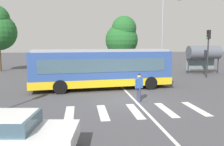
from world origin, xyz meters
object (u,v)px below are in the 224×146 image
Objects in this scene: parked_car_charcoal at (100,65)px; traffic_light_far_corner at (208,46)px; parked_car_teal at (122,65)px; city_transit_bus at (102,69)px; twin_arm_street_lamp at (163,27)px; pedestrian_crossing_street at (139,86)px; parked_car_blue at (143,65)px; foreground_sedan at (2,133)px; parked_car_black at (79,65)px; background_tree_right at (122,37)px; bus_stop_shelter at (204,53)px.

parked_car_charcoal is 0.96× the size of traffic_light_far_corner.
traffic_light_far_corner is at bearing -41.83° from parked_car_teal.
city_transit_bus is at bearing -158.95° from traffic_light_far_corner.
traffic_light_far_corner reaches higher than city_transit_bus.
parked_car_teal is at bearing 149.35° from twin_arm_street_lamp.
pedestrian_crossing_street is 0.37× the size of parked_car_blue.
parked_car_teal is (1.74, 15.55, -0.20)m from pedestrian_crossing_street.
traffic_light_far_corner is at bearing 44.02° from foreground_sedan.
pedestrian_crossing_street is at bearing -86.49° from parked_car_charcoal.
parked_car_blue is at bearing 125.36° from traffic_light_far_corner.
pedestrian_crossing_street reaches higher than parked_car_black.
background_tree_right is (-1.76, 5.60, 3.76)m from parked_car_blue.
city_transit_bus is at bearing 113.11° from pedestrian_crossing_street.
parked_car_black is at bearing 84.04° from foreground_sedan.
pedestrian_crossing_street is 0.45× the size of bus_stop_shelter.
parked_car_black is 0.93× the size of traffic_light_far_corner.
parked_car_charcoal is (4.95, 21.77, 0.00)m from foreground_sedan.
twin_arm_street_lamp reaches higher than parked_car_teal.
parked_car_blue is at bearing 120.99° from twin_arm_street_lamp.
parked_car_black is at bearing 164.91° from bus_stop_shelter.
twin_arm_street_lamp is (1.52, -2.53, 4.69)m from parked_car_blue.
parked_car_black is at bearing 177.19° from parked_car_charcoal.
pedestrian_crossing_street is at bearing -97.60° from background_tree_right.
twin_arm_street_lamp is (4.36, -2.58, 4.69)m from parked_car_teal.
foreground_sedan is (-5.91, -6.12, -0.20)m from pedestrian_crossing_street.
foreground_sedan is 23.03m from twin_arm_street_lamp.
city_transit_bus is 11.25m from foreground_sedan.
twin_arm_street_lamp is (7.05, -2.68, 4.69)m from parked_car_charcoal.
parked_car_blue is 0.95× the size of traffic_light_far_corner.
parked_car_teal is at bearing 83.63° from pedestrian_crossing_street.
bus_stop_shelter reaches higher than city_transit_bus.
parked_car_teal is 0.96× the size of traffic_light_far_corner.
parked_car_blue is (10.48, 21.62, 0.00)m from foreground_sedan.
parked_car_charcoal is 8.88m from twin_arm_street_lamp.
parked_car_black is (-3.62, 15.78, -0.20)m from pedestrian_crossing_street.
twin_arm_street_lamp is at bearing 57.84° from foreground_sedan.
pedestrian_crossing_street is 8.51m from foreground_sedan.
parked_car_black is 0.97× the size of parked_car_charcoal.
traffic_light_far_corner is (13.03, -7.10, 2.49)m from parked_car_black.
city_transit_bus reaches higher than parked_car_charcoal.
traffic_light_far_corner is at bearing -113.31° from bus_stop_shelter.
city_transit_bus is 1.25× the size of twin_arm_street_lamp.
parked_car_charcoal is at bearing 146.09° from traffic_light_far_corner.
parked_car_blue is at bearing 64.13° from foreground_sedan.
traffic_light_far_corner is at bearing -54.64° from parked_car_blue.
city_transit_bus is at bearing -132.67° from twin_arm_street_lamp.
bus_stop_shelter is (1.38, 3.21, -0.84)m from traffic_light_far_corner.
traffic_light_far_corner is at bearing -52.26° from twin_arm_street_lamp.
city_transit_bus is 2.34× the size of foreground_sedan.
twin_arm_street_lamp reaches higher than traffic_light_far_corner.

